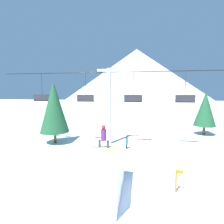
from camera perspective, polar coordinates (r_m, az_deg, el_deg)
The scene contains 9 objects.
ground_plane at distance 10.25m, azimuth -0.48°, elevation -25.25°, with size 220.00×220.00×0.00m, color white.
mountain_ridge at distance 77.07m, azimuth 7.94°, elevation 11.12°, with size 66.61×66.61×23.47m.
snow_ramp at distance 9.79m, azimuth -4.70°, elevation -20.00°, with size 2.46×3.77×2.05m.
snowboarder at distance 10.53m, azimuth -2.76°, elevation -8.01°, with size 1.44×0.32×1.40m.
chairlift at distance 17.88m, azimuth -0.99°, elevation 3.63°, with size 23.10×0.46×7.79m.
pine_tree_near at distance 19.25m, azimuth -18.41°, elevation 1.59°, with size 3.03×3.03×6.55m.
pine_tree_far at distance 24.83m, azimuth 28.12°, elevation 0.85°, with size 2.65×2.65×5.45m.
trail_marker at distance 10.62m, azimuth 20.26°, elevation -20.15°, with size 0.41×0.10×1.29m.
distant_skier at distance 16.95m, azimuth 4.82°, elevation -9.74°, with size 0.24×0.24×1.23m.
Camera 1 is at (1.42, -8.60, 5.39)m, focal length 28.00 mm.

